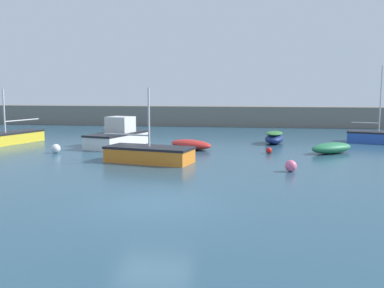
{
  "coord_description": "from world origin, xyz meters",
  "views": [
    {
      "loc": [
        3.29,
        -13.48,
        3.71
      ],
      "look_at": [
        -0.33,
        10.91,
        0.59
      ],
      "focal_mm": 40.0,
      "sensor_mm": 36.0,
      "label": 1
    }
  ],
  "objects_px": {
    "sailboat_short_mast": "(6,138)",
    "sailboat_twin_hulled": "(149,154)",
    "sailboat_tall_mast": "(379,137)",
    "rowboat_blue_near": "(332,148)",
    "open_tender_yellow": "(191,144)",
    "rowboat_with_red_cover": "(274,137)",
    "mooring_buoy_red": "(269,150)",
    "motorboat_with_cabin": "(118,136)",
    "mooring_buoy_pink": "(291,166)",
    "mooring_buoy_white": "(56,149)"
  },
  "relations": [
    {
      "from": "mooring_buoy_pink",
      "to": "mooring_buoy_red",
      "type": "distance_m",
      "value": 5.59
    },
    {
      "from": "sailboat_twin_hulled",
      "to": "mooring_buoy_white",
      "type": "height_order",
      "value": "sailboat_twin_hulled"
    },
    {
      "from": "rowboat_with_red_cover",
      "to": "motorboat_with_cabin",
      "type": "xyz_separation_m",
      "value": [
        -10.33,
        -2.9,
        0.23
      ]
    },
    {
      "from": "rowboat_blue_near",
      "to": "rowboat_with_red_cover",
      "type": "relative_size",
      "value": 1.09
    },
    {
      "from": "motorboat_with_cabin",
      "to": "open_tender_yellow",
      "type": "bearing_deg",
      "value": 97.67
    },
    {
      "from": "rowboat_blue_near",
      "to": "mooring_buoy_white",
      "type": "relative_size",
      "value": 5.73
    },
    {
      "from": "rowboat_with_red_cover",
      "to": "mooring_buoy_red",
      "type": "distance_m",
      "value": 4.91
    },
    {
      "from": "sailboat_short_mast",
      "to": "sailboat_twin_hulled",
      "type": "height_order",
      "value": "sailboat_twin_hulled"
    },
    {
      "from": "rowboat_blue_near",
      "to": "mooring_buoy_pink",
      "type": "relative_size",
      "value": 5.76
    },
    {
      "from": "sailboat_twin_hulled",
      "to": "open_tender_yellow",
      "type": "bearing_deg",
      "value": 87.89
    },
    {
      "from": "rowboat_blue_near",
      "to": "mooring_buoy_red",
      "type": "height_order",
      "value": "rowboat_blue_near"
    },
    {
      "from": "rowboat_with_red_cover",
      "to": "motorboat_with_cabin",
      "type": "bearing_deg",
      "value": -67.65
    },
    {
      "from": "sailboat_tall_mast",
      "to": "mooring_buoy_white",
      "type": "relative_size",
      "value": 9.99
    },
    {
      "from": "sailboat_short_mast",
      "to": "mooring_buoy_red",
      "type": "relative_size",
      "value": 16.45
    },
    {
      "from": "sailboat_short_mast",
      "to": "mooring_buoy_red",
      "type": "bearing_deg",
      "value": 99.37
    },
    {
      "from": "mooring_buoy_white",
      "to": "sailboat_tall_mast",
      "type": "bearing_deg",
      "value": 21.45
    },
    {
      "from": "sailboat_twin_hulled",
      "to": "motorboat_with_cabin",
      "type": "distance_m",
      "value": 6.93
    },
    {
      "from": "open_tender_yellow",
      "to": "sailboat_twin_hulled",
      "type": "xyz_separation_m",
      "value": [
        -1.37,
        -5.27,
        0.13
      ]
    },
    {
      "from": "rowboat_with_red_cover",
      "to": "mooring_buoy_white",
      "type": "distance_m",
      "value": 14.53
    },
    {
      "from": "open_tender_yellow",
      "to": "sailboat_tall_mast",
      "type": "distance_m",
      "value": 13.62
    },
    {
      "from": "rowboat_with_red_cover",
      "to": "motorboat_with_cabin",
      "type": "height_order",
      "value": "motorboat_with_cabin"
    },
    {
      "from": "open_tender_yellow",
      "to": "mooring_buoy_red",
      "type": "xyz_separation_m",
      "value": [
        4.85,
        -1.33,
        -0.11
      ]
    },
    {
      "from": "mooring_buoy_pink",
      "to": "mooring_buoy_red",
      "type": "xyz_separation_m",
      "value": [
        -0.82,
        5.53,
        -0.08
      ]
    },
    {
      "from": "open_tender_yellow",
      "to": "mooring_buoy_white",
      "type": "height_order",
      "value": "open_tender_yellow"
    },
    {
      "from": "rowboat_blue_near",
      "to": "sailboat_twin_hulled",
      "type": "distance_m",
      "value": 10.9
    },
    {
      "from": "motorboat_with_cabin",
      "to": "sailboat_tall_mast",
      "type": "bearing_deg",
      "value": 119.07
    },
    {
      "from": "rowboat_blue_near",
      "to": "open_tender_yellow",
      "type": "height_order",
      "value": "rowboat_blue_near"
    },
    {
      "from": "rowboat_blue_near",
      "to": "motorboat_with_cabin",
      "type": "distance_m",
      "value": 13.54
    },
    {
      "from": "open_tender_yellow",
      "to": "mooring_buoy_white",
      "type": "bearing_deg",
      "value": -124.65
    },
    {
      "from": "sailboat_short_mast",
      "to": "sailboat_twin_hulled",
      "type": "bearing_deg",
      "value": 78.81
    },
    {
      "from": "sailboat_twin_hulled",
      "to": "rowboat_with_red_cover",
      "type": "xyz_separation_m",
      "value": [
        6.73,
        8.81,
        0.0
      ]
    },
    {
      "from": "open_tender_yellow",
      "to": "rowboat_with_red_cover",
      "type": "distance_m",
      "value": 6.42
    },
    {
      "from": "open_tender_yellow",
      "to": "sailboat_twin_hulled",
      "type": "distance_m",
      "value": 5.45
    },
    {
      "from": "sailboat_tall_mast",
      "to": "mooring_buoy_pink",
      "type": "distance_m",
      "value": 13.8
    },
    {
      "from": "rowboat_blue_near",
      "to": "rowboat_with_red_cover",
      "type": "bearing_deg",
      "value": 88.68
    },
    {
      "from": "sailboat_short_mast",
      "to": "motorboat_with_cabin",
      "type": "relative_size",
      "value": 1.16
    },
    {
      "from": "sailboat_short_mast",
      "to": "mooring_buoy_pink",
      "type": "relative_size",
      "value": 11.42
    },
    {
      "from": "rowboat_blue_near",
      "to": "sailboat_tall_mast",
      "type": "xyz_separation_m",
      "value": [
        4.15,
        5.7,
        0.1
      ]
    },
    {
      "from": "mooring_buoy_pink",
      "to": "rowboat_with_red_cover",
      "type": "bearing_deg",
      "value": 91.71
    },
    {
      "from": "mooring_buoy_red",
      "to": "sailboat_tall_mast",
      "type": "bearing_deg",
      "value": 39.22
    },
    {
      "from": "rowboat_with_red_cover",
      "to": "sailboat_tall_mast",
      "type": "xyz_separation_m",
      "value": [
        7.3,
        1.49,
        -0.0
      ]
    },
    {
      "from": "sailboat_twin_hulled",
      "to": "mooring_buoy_red",
      "type": "relative_size",
      "value": 13.54
    },
    {
      "from": "sailboat_short_mast",
      "to": "sailboat_twin_hulled",
      "type": "xyz_separation_m",
      "value": [
        11.59,
        -5.74,
        0.0
      ]
    },
    {
      "from": "sailboat_short_mast",
      "to": "sailboat_tall_mast",
      "type": "relative_size",
      "value": 1.14
    },
    {
      "from": "sailboat_short_mast",
      "to": "rowboat_with_red_cover",
      "type": "xyz_separation_m",
      "value": [
        18.32,
        3.08,
        0.0
      ]
    },
    {
      "from": "sailboat_twin_hulled",
      "to": "mooring_buoy_red",
      "type": "bearing_deg",
      "value": 44.79
    },
    {
      "from": "mooring_buoy_pink",
      "to": "sailboat_short_mast",
      "type": "bearing_deg",
      "value": 158.54
    },
    {
      "from": "mooring_buoy_red",
      "to": "rowboat_blue_near",
      "type": "bearing_deg",
      "value": 10.47
    },
    {
      "from": "rowboat_blue_near",
      "to": "sailboat_tall_mast",
      "type": "height_order",
      "value": "sailboat_tall_mast"
    },
    {
      "from": "rowboat_with_red_cover",
      "to": "mooring_buoy_pink",
      "type": "bearing_deg",
      "value": 8.4
    }
  ]
}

